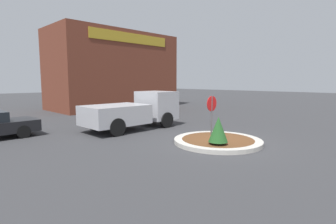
% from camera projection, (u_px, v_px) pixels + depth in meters
% --- Properties ---
extents(ground_plane, '(120.00, 120.00, 0.00)m').
position_uv_depth(ground_plane, '(218.00, 143.00, 11.69)').
color(ground_plane, '#38383A').
extents(traffic_island, '(3.88, 3.88, 0.18)m').
position_uv_depth(traffic_island, '(218.00, 141.00, 11.68)').
color(traffic_island, '#BCB7AD').
rests_on(traffic_island, ground_plane).
extents(stop_sign, '(0.73, 0.07, 2.07)m').
position_uv_depth(stop_sign, '(212.00, 109.00, 12.42)').
color(stop_sign, '#4C4C51').
rests_on(stop_sign, ground_plane).
extents(island_shrub, '(0.79, 0.79, 1.13)m').
position_uv_depth(island_shrub, '(218.00, 129.00, 10.64)').
color(island_shrub, brown).
rests_on(island_shrub, traffic_island).
extents(utility_truck, '(5.60, 2.39, 2.11)m').
position_uv_depth(utility_truck, '(135.00, 111.00, 15.14)').
color(utility_truck, '#B2B2B7').
rests_on(utility_truck, ground_plane).
extents(storefront_building, '(12.42, 6.07, 7.56)m').
position_uv_depth(storefront_building, '(114.00, 71.00, 26.96)').
color(storefront_building, brown).
rests_on(storefront_building, ground_plane).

